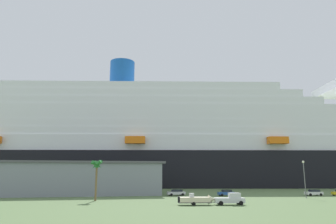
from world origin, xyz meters
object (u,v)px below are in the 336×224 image
object	(u,v)px
pickup_truck	(230,199)
parked_car_silver_sedan	(176,192)
small_boat_on_trailer	(198,200)
cruise_ship	(198,146)
palm_tree	(97,167)
street_lamp	(304,174)
parked_car_blue_suv	(226,193)
parked_car_white_van	(314,192)

from	to	relation	value
pickup_truck	parked_car_silver_sedan	distance (m)	27.04
parked_car_silver_sedan	pickup_truck	bearing A→B (deg)	-76.89
small_boat_on_trailer	parked_car_silver_sedan	xyz separation A→B (m)	(-0.02, 25.81, -0.13)
cruise_ship	parked_car_silver_sedan	bearing A→B (deg)	-109.35
palm_tree	parked_car_silver_sedan	bearing A→B (deg)	34.20
cruise_ship	pickup_truck	world-z (taller)	cruise_ship
cruise_ship	street_lamp	bearing A→B (deg)	-80.57
small_boat_on_trailer	palm_tree	size ratio (longest dim) A/B	0.89
pickup_truck	parked_car_silver_sedan	xyz separation A→B (m)	(-6.13, 26.34, -0.21)
pickup_truck	parked_car_blue_suv	size ratio (longest dim) A/B	1.34
street_lamp	parked_car_blue_suv	distance (m)	20.01
street_lamp	parked_car_white_van	size ratio (longest dim) A/B	1.98
small_boat_on_trailer	parked_car_silver_sedan	bearing A→B (deg)	90.04
pickup_truck	palm_tree	size ratio (longest dim) A/B	0.66
cruise_ship	parked_car_blue_suv	bearing A→B (deg)	-95.93
palm_tree	small_boat_on_trailer	bearing A→B (deg)	-31.29
street_lamp	parked_car_white_van	world-z (taller)	street_lamp
parked_car_white_van	parked_car_blue_suv	size ratio (longest dim) A/B	1.05
pickup_truck	parked_car_silver_sedan	size ratio (longest dim) A/B	1.15
parked_car_white_van	parked_car_blue_suv	distance (m)	23.74
pickup_truck	small_boat_on_trailer	world-z (taller)	pickup_truck
small_boat_on_trailer	street_lamp	distance (m)	32.84
street_lamp	pickup_truck	bearing A→B (deg)	-149.94
cruise_ship	small_boat_on_trailer	xyz separation A→B (m)	(-18.75, -79.25, -17.24)
cruise_ship	street_lamp	distance (m)	68.17
parked_car_white_van	parked_car_blue_suv	world-z (taller)	same
small_boat_on_trailer	parked_car_blue_suv	distance (m)	26.17
cruise_ship	palm_tree	distance (m)	78.26
parked_car_silver_sedan	cruise_ship	bearing A→B (deg)	70.65
cruise_ship	small_boat_on_trailer	bearing A→B (deg)	-103.31
palm_tree	pickup_truck	bearing A→B (deg)	-25.92
pickup_truck	small_boat_on_trailer	distance (m)	6.14
pickup_truck	cruise_ship	bearing A→B (deg)	81.00
pickup_truck	parked_car_blue_suv	world-z (taller)	pickup_truck
pickup_truck	street_lamp	xyz separation A→B (m)	(23.61, 13.66, 4.68)
cruise_ship	street_lamp	xyz separation A→B (m)	(10.98, -66.12, -12.48)
pickup_truck	street_lamp	size ratio (longest dim) A/B	0.64
cruise_ship	palm_tree	xyz separation A→B (m)	(-38.80, -67.06, -11.05)
small_boat_on_trailer	parked_car_white_van	xyz separation A→B (m)	(36.52, 20.60, -0.13)
street_lamp	parked_car_silver_sedan	xyz separation A→B (m)	(-29.74, 12.67, -4.89)
pickup_truck	parked_car_white_van	size ratio (longest dim) A/B	1.27
palm_tree	parked_car_blue_suv	xyz separation A→B (m)	(32.94, 10.59, -6.33)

